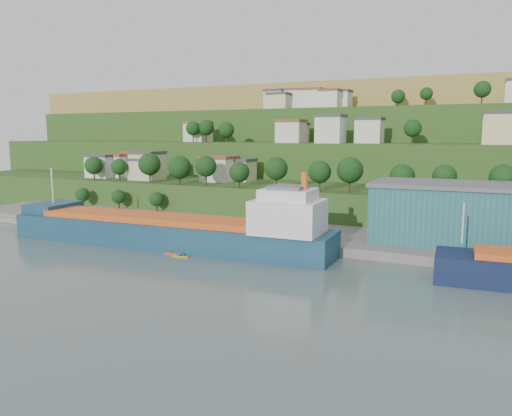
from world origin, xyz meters
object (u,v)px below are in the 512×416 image
Objects in this scene: caravan at (76,212)px; kayak_orange at (172,253)px; cargo_ship_near at (174,233)px; warehouse at (446,212)px.

caravan is 53.79m from kayak_orange.
cargo_ship_near reaches higher than warehouse.
caravan is (-100.43, -6.80, -5.90)m from warehouse.
warehouse is 100.83m from caravan.
cargo_ship_near is 23.73× the size of kayak_orange.
kayak_orange is (49.16, -21.72, -2.29)m from caravan.
caravan is at bearing -177.67° from warehouse.
kayak_orange is (-51.27, -28.52, -8.19)m from warehouse.
cargo_ship_near is 59.49m from warehouse.
caravan is 1.74× the size of kayak_orange.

